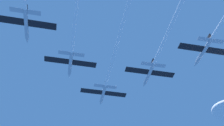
% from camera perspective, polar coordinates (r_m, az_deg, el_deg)
% --- Properties ---
extents(jet_lead, '(20.79, 80.11, 3.44)m').
position_cam_1_polar(jet_lead, '(97.38, 0.47, 1.85)').
color(jet_lead, '#B2BAC6').
extents(jet_left_wing, '(20.79, 84.81, 3.44)m').
position_cam_1_polar(jet_left_wing, '(85.71, -7.97, 12.49)').
color(jet_left_wing, '#B2BAC6').
extents(jet_right_wing, '(20.79, 78.39, 3.44)m').
position_cam_1_polar(jet_right_wing, '(91.05, 12.94, 7.74)').
color(jet_right_wing, '#B2BAC6').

